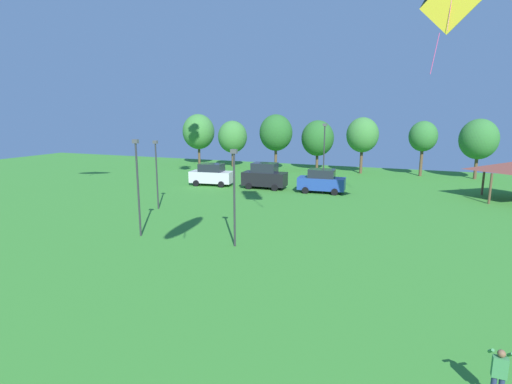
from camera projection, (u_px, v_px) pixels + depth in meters
person_standing_near_foreground at (499, 373)px, 10.37m from camera, size 0.52×0.46×1.57m
kite_flying_2 at (451, 3)px, 21.15m from camera, size 3.13×1.39×3.34m
kite_flying_7 at (452, 18)px, 26.25m from camera, size 2.23×2.89×3.74m
parked_car_leftmost at (212, 175)px, 42.06m from camera, size 4.66×2.49×2.31m
parked_car_second_from_left at (265, 176)px, 40.24m from camera, size 4.46×2.21×2.61m
parked_car_third_from_left at (321, 181)px, 38.11m from camera, size 4.54×2.29×2.28m
light_post_0 at (234, 192)px, 22.28m from camera, size 0.36×0.20×5.56m
light_post_1 at (324, 155)px, 37.14m from camera, size 0.36×0.20×6.57m
light_post_2 at (157, 170)px, 31.28m from camera, size 0.36×0.20×5.43m
light_post_3 at (138, 182)px, 24.19m from camera, size 0.36×0.20×5.98m
treeline_tree_0 at (199, 132)px, 59.56m from camera, size 4.72×4.72×7.39m
treeline_tree_1 at (233, 137)px, 56.45m from camera, size 4.10×4.10×6.49m
treeline_tree_2 at (276, 133)px, 52.44m from camera, size 4.34×4.34×7.37m
treeline_tree_3 at (318, 138)px, 53.26m from camera, size 4.31×4.31×6.60m
treeline_tree_4 at (362, 135)px, 49.78m from camera, size 3.96×3.96×7.03m
treeline_tree_5 at (423, 137)px, 47.67m from camera, size 3.30×3.30×6.61m
treeline_tree_6 at (479, 139)px, 45.43m from camera, size 4.19×4.19×6.91m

